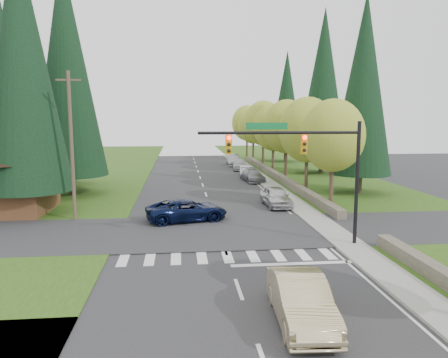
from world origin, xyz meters
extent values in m
plane|color=#28282B|center=(0.00, 0.00, 0.00)|extent=(120.00, 120.00, 0.00)
cube|color=#254D14|center=(13.00, 20.00, 0.03)|extent=(14.00, 110.00, 0.06)
cube|color=#254D14|center=(-13.00, 20.00, 0.03)|extent=(14.00, 110.00, 0.06)
cube|color=#28282B|center=(0.00, 8.00, 0.00)|extent=(120.00, 8.00, 0.10)
cube|color=gray|center=(6.90, 22.00, 0.07)|extent=(1.80, 80.00, 0.13)
cube|color=gray|center=(6.05, 22.00, 0.07)|extent=(0.20, 80.00, 0.13)
cube|color=#4C4438|center=(8.60, 30.00, 0.35)|extent=(0.70, 40.00, 0.70)
cylinder|color=black|center=(7.20, 4.50, 3.40)|extent=(0.20, 0.20, 6.80)
cylinder|color=black|center=(2.90, 4.50, 6.20)|extent=(8.60, 0.16, 0.16)
cube|color=#0C662D|center=(2.20, 4.55, 6.55)|extent=(2.20, 0.04, 0.35)
cube|color=#BF8C0C|center=(4.20, 4.50, 5.60)|extent=(0.32, 0.24, 1.00)
sphere|color=#FF0C05|center=(4.20, 4.36, 5.95)|extent=(0.22, 0.22, 0.22)
cube|color=#BF8C0C|center=(0.20, 4.50, 5.60)|extent=(0.32, 0.24, 1.00)
sphere|color=#FF0C05|center=(0.20, 4.36, 5.95)|extent=(0.22, 0.22, 0.22)
cube|color=#4C2D19|center=(-15.00, 15.00, 1.60)|extent=(6.00, 6.00, 3.20)
cube|color=black|center=(-15.00, 15.00, 3.55)|extent=(6.60, 6.60, 0.70)
cone|color=black|center=(-15.00, 15.00, 4.60)|extent=(8.40, 8.40, 1.60)
cylinder|color=#473828|center=(-9.50, 12.00, 5.00)|extent=(0.24, 0.24, 10.00)
cube|color=#473828|center=(-9.50, 12.00, 9.40)|extent=(1.60, 0.10, 0.12)
cylinder|color=#38281C|center=(9.20, 14.00, 2.38)|extent=(0.32, 0.32, 4.76)
ellipsoid|color=olive|center=(9.20, 14.00, 5.61)|extent=(4.80, 4.80, 5.52)
cylinder|color=#38281C|center=(9.30, 21.00, 2.46)|extent=(0.32, 0.32, 4.93)
ellipsoid|color=olive|center=(9.30, 21.00, 5.81)|extent=(5.20, 5.20, 5.98)
cylinder|color=#38281C|center=(9.10, 28.00, 2.52)|extent=(0.32, 0.32, 5.04)
ellipsoid|color=olive|center=(9.10, 28.00, 5.94)|extent=(5.00, 5.00, 5.75)
cylinder|color=#38281C|center=(9.20, 35.00, 2.41)|extent=(0.32, 0.32, 4.82)
ellipsoid|color=olive|center=(9.20, 35.00, 5.68)|extent=(5.00, 5.00, 5.75)
cylinder|color=#38281C|center=(9.30, 42.00, 2.58)|extent=(0.32, 0.32, 5.15)
ellipsoid|color=olive|center=(9.30, 42.00, 6.07)|extent=(5.40, 5.40, 6.21)
cylinder|color=#38281C|center=(9.10, 49.00, 2.35)|extent=(0.32, 0.32, 4.70)
ellipsoid|color=olive|center=(9.10, 49.00, 5.54)|extent=(4.80, 4.80, 5.52)
cylinder|color=#38281C|center=(9.20, 56.00, 2.49)|extent=(0.32, 0.32, 4.98)
ellipsoid|color=olive|center=(9.20, 56.00, 5.87)|extent=(5.20, 5.20, 5.98)
cylinder|color=#38281C|center=(-13.00, 14.00, 1.00)|extent=(0.50, 0.50, 2.00)
cone|color=black|center=(-13.00, 14.00, 10.80)|extent=(6.12, 6.12, 18.00)
cylinder|color=#38281C|center=(-16.00, 18.00, 1.00)|extent=(0.50, 0.50, 2.00)
cone|color=black|center=(-16.00, 18.00, 9.80)|extent=(5.44, 5.44, 16.00)
cylinder|color=#38281C|center=(-12.00, 22.00, 1.00)|extent=(0.50, 0.50, 2.00)
cone|color=black|center=(-12.00, 22.00, 11.30)|extent=(6.46, 6.46, 19.00)
cylinder|color=#38281C|center=(-14.00, 28.00, 1.00)|extent=(0.50, 0.50, 2.00)
cone|color=black|center=(-14.00, 28.00, 10.30)|extent=(5.78, 5.78, 17.00)
cylinder|color=#38281C|center=(14.00, 20.00, 1.00)|extent=(0.50, 0.50, 2.00)
cone|color=black|center=(14.00, 20.00, 9.80)|extent=(5.44, 5.44, 16.00)
cylinder|color=#38281C|center=(15.00, 34.00, 1.00)|extent=(0.50, 0.50, 2.00)
cone|color=black|center=(15.00, 34.00, 10.80)|extent=(6.12, 6.12, 18.00)
cylinder|color=#38281C|center=(14.00, 48.00, 1.00)|extent=(0.50, 0.50, 2.00)
cone|color=black|center=(14.00, 48.00, 9.30)|extent=(5.10, 5.10, 15.00)
imported|color=#D2BD8C|center=(1.74, -4.10, 0.81)|extent=(1.98, 5.01, 1.62)
imported|color=#0A1336|center=(-1.91, 11.00, 0.76)|extent=(5.89, 3.68, 1.52)
imported|color=silver|center=(5.18, 15.25, 0.77)|extent=(2.04, 4.61, 1.54)
imported|color=gray|center=(5.56, 28.30, 0.67)|extent=(2.30, 4.77, 1.34)
imported|color=silver|center=(5.37, 32.38, 0.64)|extent=(1.88, 4.05, 1.29)
imported|color=silver|center=(5.60, 38.45, 0.79)|extent=(2.45, 4.84, 1.58)
imported|color=#B9B9BE|center=(5.50, 43.97, 0.74)|extent=(2.32, 5.21, 1.49)
camera|label=1|loc=(-2.36, -17.98, 7.08)|focal=35.00mm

